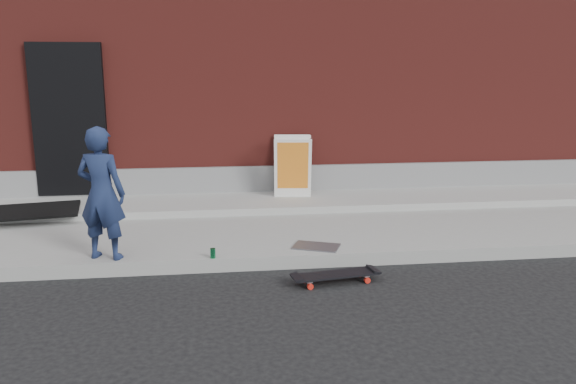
{
  "coord_description": "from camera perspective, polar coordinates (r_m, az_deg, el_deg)",
  "views": [
    {
      "loc": [
        -0.44,
        -5.74,
        2.1
      ],
      "look_at": [
        0.39,
        0.8,
        0.69
      ],
      "focal_mm": 35.0,
      "sensor_mm": 36.0,
      "label": 1
    }
  ],
  "objects": [
    {
      "name": "ground",
      "position": [
        6.12,
        -2.74,
        -7.99
      ],
      "size": [
        80.0,
        80.0,
        0.0
      ],
      "primitive_type": "plane",
      "color": "black",
      "rests_on": "ground"
    },
    {
      "name": "sidewalk",
      "position": [
        7.53,
        -3.66,
        -3.55
      ],
      "size": [
        20.0,
        3.0,
        0.15
      ],
      "primitive_type": "cube",
      "color": "gray",
      "rests_on": "ground"
    },
    {
      "name": "apron",
      "position": [
        8.37,
        -4.07,
        -1.08
      ],
      "size": [
        20.0,
        1.2,
        0.1
      ],
      "primitive_type": "cube",
      "color": "#989993",
      "rests_on": "sidewalk"
    },
    {
      "name": "building",
      "position": [
        12.74,
        -5.44,
        13.82
      ],
      "size": [
        20.0,
        8.1,
        5.0
      ],
      "color": "maroon",
      "rests_on": "ground"
    },
    {
      "name": "child",
      "position": [
        6.19,
        -18.42,
        -0.15
      ],
      "size": [
        0.59,
        0.48,
        1.41
      ],
      "primitive_type": "imported",
      "rotation": [
        0.0,
        0.0,
        2.84
      ],
      "color": "#182345",
      "rests_on": "sidewalk"
    },
    {
      "name": "skateboard",
      "position": [
        5.78,
        4.87,
        -8.42
      ],
      "size": [
        0.91,
        0.36,
        0.1
      ],
      "color": "red",
      "rests_on": "ground"
    },
    {
      "name": "pizza_sign",
      "position": [
        8.5,
        0.46,
        2.68
      ],
      "size": [
        0.62,
        0.71,
        0.92
      ],
      "color": "white",
      "rests_on": "apron"
    },
    {
      "name": "soda_can",
      "position": [
        6.09,
        -7.64,
        -6.19
      ],
      "size": [
        0.06,
        0.06,
        0.11
      ],
      "primitive_type": "cylinder",
      "rotation": [
        0.0,
        0.0,
        -0.1
      ],
      "color": "#198045",
      "rests_on": "sidewalk"
    },
    {
      "name": "doormat",
      "position": [
        8.32,
        -24.27,
        -1.74
      ],
      "size": [
        1.26,
        1.09,
        0.03
      ],
      "primitive_type": "cube",
      "rotation": [
        0.0,
        0.0,
        0.18
      ],
      "color": "black",
      "rests_on": "apron"
    },
    {
      "name": "utility_plate",
      "position": [
        6.42,
        2.89,
        -5.54
      ],
      "size": [
        0.6,
        0.5,
        0.02
      ],
      "primitive_type": "cube",
      "rotation": [
        0.0,
        0.0,
        -0.4
      ],
      "color": "#59585E",
      "rests_on": "sidewalk"
    }
  ]
}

